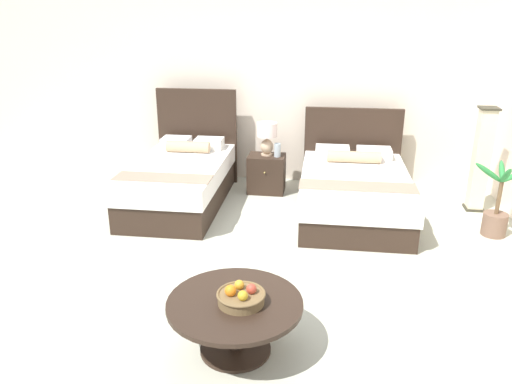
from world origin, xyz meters
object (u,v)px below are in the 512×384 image
(coffee_table, at_px, (235,313))
(potted_palm, at_px, (496,213))
(bed_near_window, at_px, (181,179))
(vase, at_px, (277,150))
(floor_lamp_corner, at_px, (481,160))
(bed_near_corner, at_px, (354,190))
(fruit_bowl, at_px, (241,296))
(table_lamp, at_px, (267,135))
(nightstand, at_px, (266,174))

(coffee_table, bearing_deg, potted_palm, 44.11)
(bed_near_window, bearing_deg, potted_palm, -6.76)
(potted_palm, bearing_deg, vase, 158.51)
(coffee_table, bearing_deg, floor_lamp_corner, 52.27)
(bed_near_corner, bearing_deg, potted_palm, -15.92)
(vase, xyz_separation_m, fruit_bowl, (0.12, -3.46, -0.14))
(fruit_bowl, bearing_deg, table_lamp, 94.34)
(bed_near_window, height_order, floor_lamp_corner, bed_near_window)
(bed_near_corner, height_order, floor_lamp_corner, floor_lamp_corner)
(bed_near_corner, xyz_separation_m, coffee_table, (-0.95, -2.87, 0.03))
(vase, xyz_separation_m, potted_palm, (2.57, -1.01, -0.35))
(coffee_table, height_order, potted_palm, potted_palm)
(coffee_table, bearing_deg, bed_near_corner, 71.65)
(table_lamp, distance_m, potted_palm, 2.98)
(nightstand, xyz_separation_m, potted_palm, (2.73, -1.05, 0.01))
(coffee_table, xyz_separation_m, floor_lamp_corner, (2.49, 3.22, 0.33))
(table_lamp, bearing_deg, bed_near_window, -149.03)
(bed_near_corner, height_order, coffee_table, bed_near_corner)
(fruit_bowl, xyz_separation_m, potted_palm, (2.46, 2.45, -0.21))
(bed_near_window, bearing_deg, fruit_bowl, -65.62)
(bed_near_window, relative_size, bed_near_corner, 1.00)
(bed_near_window, height_order, coffee_table, bed_near_window)
(table_lamp, xyz_separation_m, fruit_bowl, (0.27, -3.52, -0.33))
(bed_near_window, height_order, fruit_bowl, bed_near_window)
(vase, distance_m, floor_lamp_corner, 2.57)
(coffee_table, bearing_deg, vase, 91.11)
(nightstand, height_order, table_lamp, table_lamp)
(bed_near_window, xyz_separation_m, bed_near_corner, (2.22, -0.00, -0.03))
(bed_near_corner, distance_m, fruit_bowl, 3.03)
(vase, bearing_deg, nightstand, 165.22)
(nightstand, xyz_separation_m, table_lamp, (0.00, 0.02, 0.54))
(coffee_table, relative_size, potted_palm, 1.09)
(bed_near_corner, bearing_deg, fruit_bowl, -107.38)
(fruit_bowl, distance_m, floor_lamp_corner, 4.06)
(bed_near_corner, xyz_separation_m, vase, (-1.02, 0.57, 0.32))
(coffee_table, xyz_separation_m, fruit_bowl, (0.05, -0.02, 0.15))
(bed_near_corner, xyz_separation_m, floor_lamp_corner, (1.54, 0.35, 0.35))
(vase, height_order, fruit_bowl, vase)
(potted_palm, bearing_deg, table_lamp, 158.51)
(nightstand, bearing_deg, table_lamp, 90.00)
(floor_lamp_corner, bearing_deg, nightstand, 174.45)
(bed_near_corner, height_order, table_lamp, bed_near_corner)
(bed_near_corner, distance_m, nightstand, 1.32)
(table_lamp, relative_size, coffee_table, 0.45)
(floor_lamp_corner, distance_m, potted_palm, 0.88)
(nightstand, relative_size, potted_palm, 0.58)
(nightstand, bearing_deg, bed_near_corner, -27.51)
(table_lamp, xyz_separation_m, coffee_table, (0.22, -3.50, -0.48))
(bed_near_window, distance_m, coffee_table, 3.14)
(nightstand, xyz_separation_m, vase, (0.15, -0.04, 0.36))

